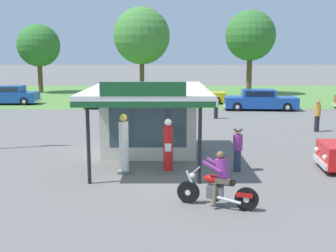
{
  "coord_description": "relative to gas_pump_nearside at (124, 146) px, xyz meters",
  "views": [
    {
      "loc": [
        0.29,
        -13.63,
        4.16
      ],
      "look_at": [
        0.38,
        2.41,
        1.4
      ],
      "focal_mm": 44.99,
      "sensor_mm": 36.0,
      "label": 1
    }
  ],
  "objects": [
    {
      "name": "tree_oak_distant_spare",
      "position": [
        -12.05,
        31.22,
        4.03
      ],
      "size": [
        4.51,
        4.51,
        7.28
      ],
      "color": "brown",
      "rests_on": "ground"
    },
    {
      "name": "parked_car_back_row_left",
      "position": [
        4.0,
        21.18,
        -0.29
      ],
      "size": [
        5.18,
        2.09,
        1.48
      ],
      "color": "gold",
      "rests_on": "ground"
    },
    {
      "name": "parked_car_back_row_centre",
      "position": [
        8.54,
        16.9,
        -0.26
      ],
      "size": [
        5.62,
        2.29,
        1.53
      ],
      "color": "#19479E",
      "rests_on": "ground"
    },
    {
      "name": "bystander_strolling_foreground",
      "position": [
        4.03,
        0.22,
        -0.15
      ],
      "size": [
        0.34,
        0.34,
        1.55
      ],
      "color": "#2D3351",
      "rests_on": "ground"
    },
    {
      "name": "motorcycle_with_rider",
      "position": [
        2.9,
        -3.33,
        -0.32
      ],
      "size": [
        2.17,
        1.01,
        1.58
      ],
      "color": "black",
      "rests_on": "ground"
    },
    {
      "name": "grass_verge_strip",
      "position": [
        1.18,
        29.27,
        -0.97
      ],
      "size": [
        120.0,
        24.0,
        0.01
      ],
      "primitive_type": "cube",
      "color": "#56843D",
      "rests_on": "ground"
    },
    {
      "name": "tree_oak_far_left",
      "position": [
        -0.83,
        28.74,
        4.81
      ],
      "size": [
        5.7,
        5.7,
        8.79
      ],
      "color": "brown",
      "rests_on": "ground"
    },
    {
      "name": "parked_car_back_row_centre_right",
      "position": [
        -11.7,
        20.63,
        -0.27
      ],
      "size": [
        5.27,
        1.95,
        1.54
      ],
      "color": "#19479E",
      "rests_on": "ground"
    },
    {
      "name": "gas_pump_offside",
      "position": [
        1.55,
        -0.0,
        -0.09
      ],
      "size": [
        0.44,
        0.44,
        1.94
      ],
      "color": "slate",
      "rests_on": "ground"
    },
    {
      "name": "tree_oak_right",
      "position": [
        9.98,
        29.31,
        4.86
      ],
      "size": [
        5.09,
        5.09,
        8.53
      ],
      "color": "brown",
      "rests_on": "ground"
    },
    {
      "name": "bystander_leaning_by_kiosk",
      "position": [
        4.72,
        12.64,
        -0.2
      ],
      "size": [
        0.34,
        0.34,
        1.5
      ],
      "color": "black",
      "rests_on": "ground"
    },
    {
      "name": "parked_car_second_row_spare",
      "position": [
        -2.4,
        18.19,
        -0.3
      ],
      "size": [
        5.18,
        2.23,
        1.49
      ],
      "color": "#B7B7BC",
      "rests_on": "ground"
    },
    {
      "name": "ground_plane",
      "position": [
        1.18,
        -0.73,
        -0.97
      ],
      "size": [
        300.0,
        300.0,
        0.0
      ],
      "primitive_type": "plane",
      "color": "slate"
    },
    {
      "name": "service_station_kiosk",
      "position": [
        0.77,
        2.97,
        0.71
      ],
      "size": [
        4.47,
        6.86,
        3.32
      ],
      "color": "beige",
      "rests_on": "ground"
    },
    {
      "name": "bystander_chatting_near_pumps",
      "position": [
        9.63,
        7.97,
        -0.07
      ],
      "size": [
        0.34,
        0.34,
        1.71
      ],
      "color": "black",
      "rests_on": "ground"
    },
    {
      "name": "gas_pump_nearside",
      "position": [
        0.0,
        0.0,
        0.0
      ],
      "size": [
        0.44,
        0.44,
        2.12
      ],
      "color": "slate",
      "rests_on": "ground"
    }
  ]
}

